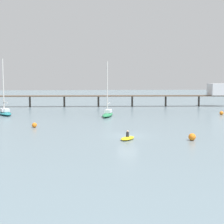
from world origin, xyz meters
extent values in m
plane|color=slate|center=(0.00, 0.00, 0.00)|extent=(400.00, 400.00, 0.00)
cube|color=brown|center=(0.00, 47.62, 2.92)|extent=(75.63, 8.40, 0.30)
cylinder|color=#38332D|center=(-18.36, 48.96, 1.39)|extent=(0.50, 0.50, 2.77)
cylinder|color=#38332D|center=(-9.18, 48.29, 1.39)|extent=(0.50, 0.50, 2.77)
cylinder|color=#38332D|center=(0.00, 47.62, 1.39)|extent=(0.50, 0.50, 2.77)
cylinder|color=#38332D|center=(9.18, 46.94, 1.39)|extent=(0.50, 0.50, 2.77)
cylinder|color=#38332D|center=(18.36, 46.27, 1.39)|extent=(0.50, 0.50, 2.77)
cylinder|color=#38332D|center=(27.53, 45.60, 1.39)|extent=(0.50, 0.50, 2.77)
cube|color=silver|center=(32.86, 45.21, 4.66)|extent=(5.20, 5.20, 3.17)
ellipsoid|color=#1E727A|center=(-21.08, 28.86, 0.35)|extent=(5.14, 8.57, 0.71)
cube|color=silver|center=(-20.83, 28.24, 1.00)|extent=(2.26, 2.62, 0.59)
cylinder|color=silver|center=(-21.23, 29.25, 6.15)|extent=(0.22, 0.22, 10.90)
cylinder|color=silver|center=(-20.54, 27.51, 2.67)|extent=(1.55, 3.54, 0.18)
ellipsoid|color=#287F4C|center=(-0.14, 22.73, 0.37)|extent=(3.55, 7.11, 0.74)
cube|color=silver|center=(0.01, 23.26, 1.05)|extent=(1.82, 2.70, 0.62)
cylinder|color=silver|center=(-0.24, 22.40, 5.78)|extent=(0.20, 0.20, 10.08)
cylinder|color=silver|center=(0.17, 23.81, 2.55)|extent=(0.98, 2.87, 0.16)
ellipsoid|color=yellow|center=(-0.44, -2.82, 0.17)|extent=(2.56, 2.97, 0.35)
cylinder|color=#26262D|center=(-0.44, -2.82, 0.62)|extent=(0.50, 0.50, 0.55)
sphere|color=tan|center=(-0.44, -2.82, 1.02)|extent=(0.24, 0.24, 0.24)
sphere|color=orange|center=(23.65, 23.20, 0.40)|extent=(0.80, 0.80, 0.80)
sphere|color=orange|center=(7.10, -4.34, 0.43)|extent=(0.87, 0.87, 0.87)
sphere|color=orange|center=(-12.80, 8.98, 0.38)|extent=(0.76, 0.76, 0.76)
camera|label=1|loc=(-7.05, -42.02, 7.18)|focal=53.29mm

